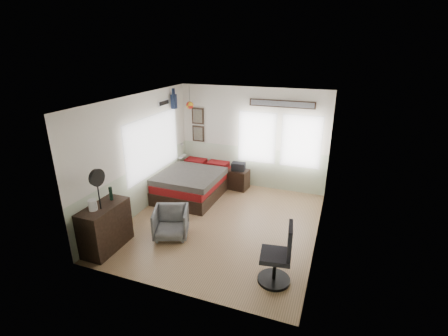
# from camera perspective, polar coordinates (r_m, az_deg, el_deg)

# --- Properties ---
(ground_plane) EXTENTS (4.00, 4.50, 0.01)m
(ground_plane) POSITION_cam_1_polar(r_m,az_deg,el_deg) (7.24, -0.37, -9.74)
(ground_plane) COLOR olive
(room_shell) EXTENTS (4.02, 4.52, 2.71)m
(room_shell) POSITION_cam_1_polar(r_m,az_deg,el_deg) (6.76, -0.45, 3.04)
(room_shell) COLOR silver
(room_shell) RESTS_ON ground_plane
(wall_decor) EXTENTS (3.55, 1.32, 1.44)m
(wall_decor) POSITION_cam_1_polar(r_m,az_deg,el_deg) (8.62, -2.68, 10.22)
(wall_decor) COLOR black
(wall_decor) RESTS_ON room_shell
(bed) EXTENTS (1.54, 2.10, 0.66)m
(bed) POSITION_cam_1_polar(r_m,az_deg,el_deg) (8.48, -5.37, -2.58)
(bed) COLOR black
(bed) RESTS_ON ground_plane
(dresser) EXTENTS (0.48, 1.00, 0.90)m
(dresser) POSITION_cam_1_polar(r_m,az_deg,el_deg) (6.62, -20.11, -9.75)
(dresser) COLOR black
(dresser) RESTS_ON ground_plane
(armchair) EXTENTS (0.87, 0.88, 0.62)m
(armchair) POSITION_cam_1_polar(r_m,az_deg,el_deg) (6.73, -9.31, -9.46)
(armchair) COLOR slate
(armchair) RESTS_ON ground_plane
(nightstand) EXTENTS (0.58, 0.48, 0.53)m
(nightstand) POSITION_cam_1_polar(r_m,az_deg,el_deg) (8.82, 2.51, -1.99)
(nightstand) COLOR black
(nightstand) RESTS_ON ground_plane
(task_chair) EXTENTS (0.54, 0.54, 1.08)m
(task_chair) POSITION_cam_1_polar(r_m,az_deg,el_deg) (5.50, 9.63, -15.55)
(task_chair) COLOR black
(task_chair) RESTS_ON ground_plane
(kettle) EXTENTS (0.17, 0.15, 0.20)m
(kettle) POSITION_cam_1_polar(r_m,az_deg,el_deg) (6.28, -22.10, -6.06)
(kettle) COLOR silver
(kettle) RESTS_ON dresser
(bottle) EXTENTS (0.07, 0.07, 0.26)m
(bottle) POSITION_cam_1_polar(r_m,az_deg,el_deg) (6.54, -19.28, -4.26)
(bottle) COLOR black
(bottle) RESTS_ON dresser
(stand_fan) EXTENTS (0.10, 0.32, 0.77)m
(stand_fan) POSITION_cam_1_polar(r_m,az_deg,el_deg) (6.07, -21.46, -1.69)
(stand_fan) COLOR black
(stand_fan) RESTS_ON dresser
(black_bag) EXTENTS (0.38, 0.26, 0.21)m
(black_bag) POSITION_cam_1_polar(r_m,az_deg,el_deg) (8.68, 2.55, 0.27)
(black_bag) COLOR black
(black_bag) RESTS_ON nightstand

